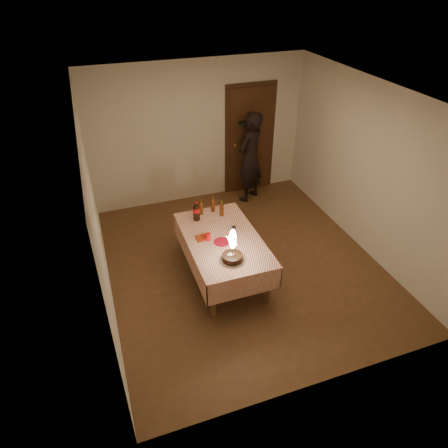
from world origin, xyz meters
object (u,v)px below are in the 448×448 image
(red_plate, at_px, (222,242))
(photographer, at_px, (250,157))
(amber_bottle_right, at_px, (222,209))
(clear_cup, at_px, (234,230))
(amber_bottle_mid, at_px, (213,204))
(birthday_cake, at_px, (232,253))
(dining_table, at_px, (223,243))
(amber_bottle_left, at_px, (201,207))
(red_cup, at_px, (208,237))
(cola_bottle, at_px, (196,211))

(red_plate, distance_m, photographer, 2.46)
(red_plate, bearing_deg, amber_bottle_right, 70.82)
(clear_cup, distance_m, amber_bottle_right, 0.49)
(amber_bottle_mid, height_order, photographer, photographer)
(birthday_cake, bearing_deg, dining_table, 85.04)
(red_plate, bearing_deg, birthday_cake, -89.42)
(amber_bottle_mid, bearing_deg, amber_bottle_left, -172.88)
(birthday_cake, relative_size, red_cup, 4.82)
(red_plate, height_order, red_cup, red_cup)
(amber_bottle_right, bearing_deg, cola_bottle, 178.90)
(red_plate, bearing_deg, amber_bottle_mid, 80.08)
(red_plate, xyz_separation_m, amber_bottle_left, (-0.06, 0.80, 0.11))
(dining_table, xyz_separation_m, red_plate, (-0.05, -0.08, 0.10))
(birthday_cake, bearing_deg, cola_bottle, 98.89)
(amber_bottle_right, height_order, amber_bottle_mid, same)
(amber_bottle_left, distance_m, amber_bottle_right, 0.32)
(birthday_cake, xyz_separation_m, amber_bottle_mid, (0.14, 1.24, -0.00))
(amber_bottle_right, bearing_deg, photographer, 53.65)
(amber_bottle_left, bearing_deg, clear_cup, -64.15)
(cola_bottle, bearing_deg, amber_bottle_right, -1.10)
(cola_bottle, bearing_deg, photographer, 44.53)
(dining_table, bearing_deg, clear_cup, 23.73)
(dining_table, bearing_deg, photographer, 58.38)
(photographer, bearing_deg, amber_bottle_mid, -131.90)
(dining_table, relative_size, birthday_cake, 3.57)
(amber_bottle_left, relative_size, amber_bottle_mid, 1.00)
(red_plate, distance_m, amber_bottle_right, 0.71)
(cola_bottle, height_order, amber_bottle_left, cola_bottle)
(amber_bottle_left, distance_m, photographer, 1.87)
(red_cup, bearing_deg, dining_table, -9.34)
(birthday_cake, xyz_separation_m, red_cup, (-0.16, 0.54, -0.07))
(red_cup, height_order, clear_cup, red_cup)
(amber_bottle_left, bearing_deg, amber_bottle_right, -25.51)
(red_plate, relative_size, photographer, 0.13)
(photographer, bearing_deg, birthday_cake, -117.00)
(birthday_cake, xyz_separation_m, amber_bottle_left, (-0.06, 1.21, -0.00))
(dining_table, height_order, amber_bottle_left, amber_bottle_left)
(clear_cup, bearing_deg, cola_bottle, 129.57)
(birthday_cake, height_order, photographer, photographer)
(red_cup, height_order, amber_bottle_right, amber_bottle_right)
(amber_bottle_left, bearing_deg, cola_bottle, -129.34)
(red_cup, distance_m, cola_bottle, 0.56)
(birthday_cake, relative_size, photographer, 0.28)
(red_plate, bearing_deg, photographer, 58.46)
(red_plate, relative_size, amber_bottle_right, 0.86)
(photographer, bearing_deg, cola_bottle, -135.47)
(red_cup, relative_size, amber_bottle_left, 0.39)
(birthday_cake, height_order, amber_bottle_right, birthday_cake)
(cola_bottle, height_order, photographer, photographer)
(dining_table, height_order, clear_cup, clear_cup)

